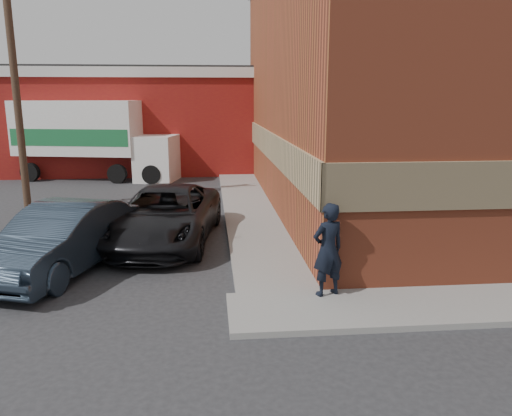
# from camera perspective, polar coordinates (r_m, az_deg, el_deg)

# --- Properties ---
(ground) EXTENTS (90.00, 90.00, 0.00)m
(ground) POSITION_cam_1_polar(r_m,az_deg,el_deg) (10.52, -0.65, -10.22)
(ground) COLOR #28282B
(ground) RESTS_ON ground
(brick_building) EXTENTS (14.25, 18.25, 9.36)m
(brick_building) POSITION_cam_1_polar(r_m,az_deg,el_deg) (20.84, 21.72, 13.42)
(brick_building) COLOR #AD492C
(brick_building) RESTS_ON ground
(sidewalk_west) EXTENTS (1.80, 18.00, 0.12)m
(sidewalk_west) POSITION_cam_1_polar(r_m,az_deg,el_deg) (19.14, -1.07, 0.50)
(sidewalk_west) COLOR gray
(sidewalk_west) RESTS_ON ground
(warehouse) EXTENTS (16.30, 8.30, 5.60)m
(warehouse) POSITION_cam_1_polar(r_m,az_deg,el_deg) (30.14, -15.54, 9.77)
(warehouse) COLOR maroon
(warehouse) RESTS_ON ground
(utility_pole) EXTENTS (2.00, 0.26, 9.00)m
(utility_pole) POSITION_cam_1_polar(r_m,az_deg,el_deg) (19.84, -25.87, 13.33)
(utility_pole) COLOR #4B3525
(utility_pole) RESTS_ON ground
(man) EXTENTS (0.82, 0.68, 1.92)m
(man) POSITION_cam_1_polar(r_m,az_deg,el_deg) (10.15, 8.23, -4.73)
(man) COLOR black
(man) RESTS_ON sidewalk_south
(sedan) EXTENTS (3.12, 5.15, 1.60)m
(sedan) POSITION_cam_1_polar(r_m,az_deg,el_deg) (12.68, -21.26, -3.26)
(sedan) COLOR #273341
(sedan) RESTS_ON ground
(suv_a) EXTENTS (3.39, 6.00, 1.58)m
(suv_a) POSITION_cam_1_polar(r_m,az_deg,el_deg) (14.34, -10.37, -0.86)
(suv_a) COLOR black
(suv_a) RESTS_ON ground
(box_truck) EXTENTS (8.18, 3.90, 3.89)m
(box_truck) POSITION_cam_1_polar(r_m,az_deg,el_deg) (26.18, -17.98, 8.00)
(box_truck) COLOR white
(box_truck) RESTS_ON ground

